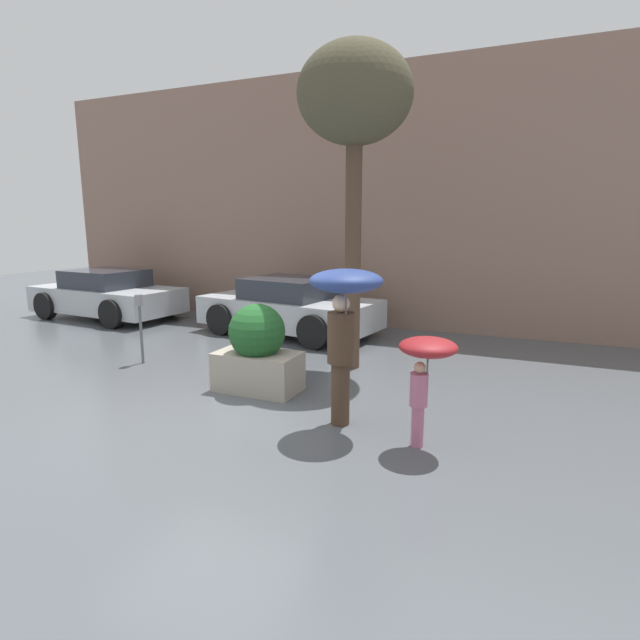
% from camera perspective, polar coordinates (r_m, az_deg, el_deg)
% --- Properties ---
extents(ground_plane, '(40.00, 40.00, 0.00)m').
position_cam_1_polar(ground_plane, '(6.88, -12.85, -10.38)').
color(ground_plane, '#51565B').
extents(building_facade, '(18.00, 0.30, 6.00)m').
position_cam_1_polar(building_facade, '(12.26, 5.16, 13.42)').
color(building_facade, '#8C6B5B').
rests_on(building_facade, ground).
extents(planter_box, '(1.25, 0.84, 1.32)m').
position_cam_1_polar(planter_box, '(7.48, -7.16, -3.46)').
color(planter_box, '#9E9384').
rests_on(planter_box, ground).
extents(person_adult, '(0.86, 0.86, 1.96)m').
position_cam_1_polar(person_adult, '(5.91, 2.76, 1.24)').
color(person_adult, '#473323').
rests_on(person_adult, ground).
extents(person_child, '(0.63, 0.63, 1.27)m').
position_cam_1_polar(person_child, '(5.54, 11.99, -4.56)').
color(person_child, '#B76684').
rests_on(person_child, ground).
extents(parked_car_near, '(4.23, 2.50, 1.27)m').
position_cam_1_polar(parked_car_near, '(11.31, -3.53, 1.46)').
color(parked_car_near, '#B7BCC1').
rests_on(parked_car_near, ground).
extents(parked_car_far, '(4.19, 2.31, 1.27)m').
position_cam_1_polar(parked_car_far, '(14.37, -23.16, 2.64)').
color(parked_car_far, '#B7BCC1').
rests_on(parked_car_far, ground).
extents(street_tree, '(1.85, 1.85, 5.28)m').
position_cam_1_polar(street_tree, '(8.64, 4.00, 23.59)').
color(street_tree, brown).
rests_on(street_tree, ground).
extents(parking_meter, '(0.14, 0.14, 1.24)m').
position_cam_1_polar(parking_meter, '(9.38, -19.90, 0.64)').
color(parking_meter, '#595B60').
rests_on(parking_meter, ground).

